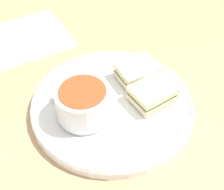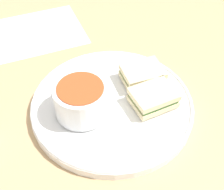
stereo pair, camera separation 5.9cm
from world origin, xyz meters
name	(u,v)px [view 1 (the left image)]	position (x,y,z in m)	size (l,w,h in m)	color
ground_plane	(112,108)	(0.00, 0.00, 0.00)	(2.40, 2.40, 0.00)	tan
plate	(112,104)	(0.00, 0.00, 0.01)	(0.31, 0.31, 0.02)	white
soup_bowl	(83,103)	(-0.02, 0.06, 0.05)	(0.10, 0.10, 0.06)	white
spoon	(61,94)	(0.03, 0.10, 0.03)	(0.08, 0.09, 0.01)	silver
sandwich_half_near	(153,93)	(-0.01, -0.08, 0.04)	(0.09, 0.10, 0.03)	beige
sandwich_half_far	(138,72)	(0.06, -0.06, 0.04)	(0.08, 0.10, 0.03)	beige
menu_sheet	(16,41)	(0.26, 0.19, 0.00)	(0.27, 0.30, 0.00)	white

